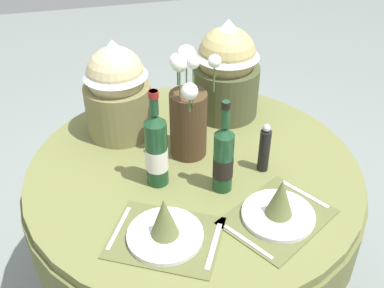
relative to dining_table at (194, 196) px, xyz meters
name	(u,v)px	position (x,y,z in m)	size (l,w,h in m)	color
dining_table	(194,196)	(0.00, 0.00, 0.00)	(1.28, 1.28, 0.73)	olive
place_setting_left	(165,227)	(-0.18, -0.33, 0.20)	(0.42, 0.39, 0.16)	brown
place_setting_right	(279,207)	(0.20, -0.33, 0.20)	(0.43, 0.40, 0.16)	brown
flower_vase	(187,114)	(0.00, 0.09, 0.33)	(0.19, 0.25, 0.44)	#47331E
wine_bottle_centre	(223,158)	(0.07, -0.14, 0.28)	(0.07, 0.07, 0.35)	#194223
wine_bottle_rear	(156,150)	(-0.15, -0.06, 0.30)	(0.08, 0.08, 0.37)	#194223
pepper_mill	(264,149)	(0.24, -0.08, 0.24)	(0.04, 0.04, 0.20)	black
gift_tub_back_left	(116,86)	(-0.24, 0.30, 0.37)	(0.27, 0.27, 0.41)	olive
gift_tub_back_right	(226,66)	(0.22, 0.34, 0.38)	(0.28, 0.28, 0.43)	#474C2D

